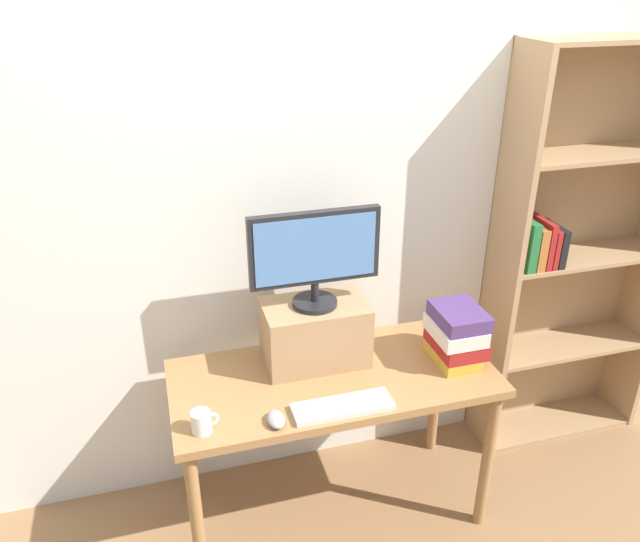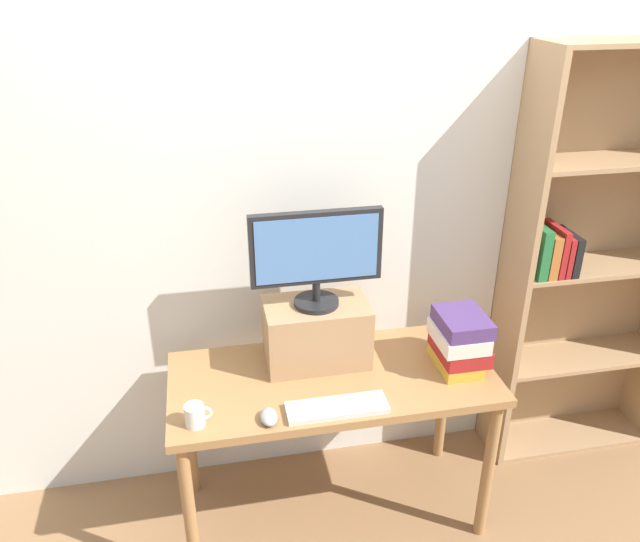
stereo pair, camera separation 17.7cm
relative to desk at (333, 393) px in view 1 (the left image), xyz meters
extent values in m
plane|color=olive|center=(0.00, 0.00, -0.66)|extent=(12.00, 12.00, 0.00)
cube|color=silver|center=(0.00, 0.43, 0.64)|extent=(7.00, 0.08, 2.60)
cube|color=#9E7042|center=(0.00, 0.00, 0.07)|extent=(1.33, 0.60, 0.04)
cylinder|color=#9E7042|center=(-0.62, -0.25, -0.30)|extent=(0.05, 0.05, 0.72)
cylinder|color=#9E7042|center=(0.62, -0.25, -0.30)|extent=(0.05, 0.05, 0.72)
cylinder|color=#9E7042|center=(-0.62, 0.25, -0.30)|extent=(0.05, 0.05, 0.72)
cylinder|color=#9E7042|center=(0.62, 0.25, -0.30)|extent=(0.05, 0.05, 0.72)
cube|color=tan|center=(0.90, 0.25, 0.34)|extent=(0.03, 0.28, 2.00)
cube|color=tan|center=(1.32, 0.38, 0.34)|extent=(0.88, 0.01, 2.00)
cube|color=tan|center=(1.32, 0.25, -0.65)|extent=(0.82, 0.27, 0.02)
cube|color=tan|center=(1.32, 0.25, -0.15)|extent=(0.82, 0.27, 0.02)
cube|color=tan|center=(1.32, 0.25, 0.35)|extent=(0.82, 0.27, 0.02)
cube|color=tan|center=(1.32, 0.25, 0.85)|extent=(0.82, 0.27, 0.02)
cube|color=tan|center=(1.32, 0.25, 1.34)|extent=(0.82, 0.27, 0.02)
cube|color=#236B38|center=(0.96, 0.22, 0.48)|extent=(0.04, 0.20, 0.23)
cube|color=#AD662D|center=(1.01, 0.22, 0.46)|extent=(0.04, 0.20, 0.20)
cube|color=maroon|center=(1.05, 0.22, 0.47)|extent=(0.03, 0.20, 0.22)
cube|color=maroon|center=(1.08, 0.22, 0.46)|extent=(0.02, 0.20, 0.19)
cube|color=black|center=(1.12, 0.22, 0.45)|extent=(0.03, 0.20, 0.18)
cube|color=#A87F56|center=(-0.04, 0.13, 0.23)|extent=(0.43, 0.26, 0.27)
cylinder|color=black|center=(-0.04, 0.13, 0.37)|extent=(0.18, 0.18, 0.02)
cylinder|color=black|center=(-0.04, 0.13, 0.42)|extent=(0.03, 0.03, 0.08)
cube|color=black|center=(-0.04, 0.13, 0.61)|extent=(0.53, 0.04, 0.30)
cube|color=#4C7AB7|center=(-0.04, 0.11, 0.61)|extent=(0.48, 0.00, 0.26)
cube|color=silver|center=(-0.03, -0.22, 0.10)|extent=(0.39, 0.12, 0.02)
cube|color=white|center=(-0.03, -0.22, 0.12)|extent=(0.36, 0.11, 0.00)
ellipsoid|color=#99999E|center=(-0.29, -0.23, 0.11)|extent=(0.06, 0.10, 0.04)
cube|color=gold|center=(0.52, -0.03, 0.12)|extent=(0.16, 0.24, 0.05)
cube|color=maroon|center=(0.53, -0.03, 0.18)|extent=(0.19, 0.25, 0.07)
cube|color=silver|center=(0.52, -0.04, 0.24)|extent=(0.19, 0.24, 0.06)
cube|color=#4C336B|center=(0.53, -0.03, 0.31)|extent=(0.19, 0.24, 0.06)
cylinder|color=white|center=(-0.56, -0.20, 0.13)|extent=(0.07, 0.07, 0.08)
torus|color=white|center=(-0.52, -0.20, 0.14)|extent=(0.06, 0.01, 0.06)
camera|label=1|loc=(-0.64, -2.01, 1.60)|focal=35.00mm
camera|label=2|loc=(-0.46, -2.06, 1.60)|focal=35.00mm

